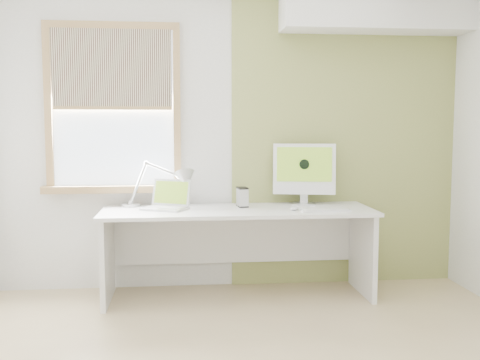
{
  "coord_description": "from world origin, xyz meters",
  "views": [
    {
      "loc": [
        -0.43,
        -3.11,
        1.42
      ],
      "look_at": [
        0.0,
        1.05,
        1.0
      ],
      "focal_mm": 42.09,
      "sensor_mm": 36.0,
      "label": 1
    }
  ],
  "objects": [
    {
      "name": "soffit",
      "position": [
        1.2,
        1.57,
        2.4
      ],
      "size": [
        1.6,
        0.4,
        0.42
      ],
      "primitive_type": "cube",
      "color": "white",
      "rests_on": "room"
    },
    {
      "name": "external_drive",
      "position": [
        0.07,
        1.5,
        0.81
      ],
      "size": [
        0.09,
        0.14,
        0.16
      ],
      "color": "silver",
      "rests_on": "desk"
    },
    {
      "name": "desk",
      "position": [
        0.02,
        1.44,
        0.53
      ],
      "size": [
        2.2,
        0.7,
        0.73
      ],
      "color": "white",
      "rests_on": "room"
    },
    {
      "name": "room",
      "position": [
        0.0,
        0.0,
        1.3
      ],
      "size": [
        4.04,
        3.54,
        2.64
      ],
      "color": "tan",
      "rests_on": "ground"
    },
    {
      "name": "mouse",
      "position": [
        0.46,
        1.27,
        0.75
      ],
      "size": [
        0.1,
        0.12,
        0.03
      ],
      "primitive_type": "ellipsoid",
      "rotation": [
        0.0,
        0.0,
        -0.41
      ],
      "color": "white",
      "rests_on": "desk"
    },
    {
      "name": "accent_wall",
      "position": [
        1.0,
        1.74,
        1.3
      ],
      "size": [
        2.0,
        0.02,
        2.6
      ],
      "primitive_type": "cube",
      "color": "#87984B",
      "rests_on": "room"
    },
    {
      "name": "window",
      "position": [
        -1.0,
        1.71,
        1.54
      ],
      "size": [
        1.2,
        0.14,
        1.42
      ],
      "color": "#A6804E",
      "rests_on": "room"
    },
    {
      "name": "laptop",
      "position": [
        -0.55,
        1.46,
        0.79
      ],
      "size": [
        0.42,
        0.39,
        0.24
      ],
      "color": "silver",
      "rests_on": "desk"
    },
    {
      "name": "phone_dock",
      "position": [
        0.06,
        1.52,
        0.77
      ],
      "size": [
        0.09,
        0.09,
        0.14
      ],
      "color": "silver",
      "rests_on": "desk"
    },
    {
      "name": "keyboard",
      "position": [
        0.7,
        1.2,
        0.74
      ],
      "size": [
        0.39,
        0.12,
        0.02
      ],
      "color": "white",
      "rests_on": "desk"
    },
    {
      "name": "imac",
      "position": [
        0.61,
        1.6,
        1.02
      ],
      "size": [
        0.54,
        0.22,
        0.52
      ],
      "color": "silver",
      "rests_on": "desk"
    },
    {
      "name": "desk_lamp",
      "position": [
        -0.49,
        1.53,
        0.93
      ],
      "size": [
        0.66,
        0.32,
        0.38
      ],
      "color": "silver",
      "rests_on": "desk"
    }
  ]
}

